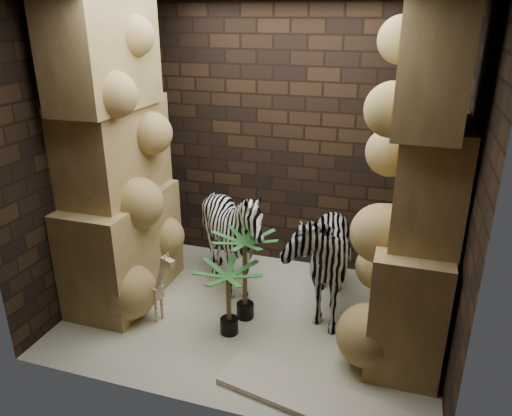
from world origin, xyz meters
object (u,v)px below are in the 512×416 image
(zebra_left, at_px, (233,242))
(surfboard, at_px, (324,403))
(zebra_right, at_px, (318,244))
(palm_back, at_px, (229,301))
(palm_front, at_px, (245,276))
(giraffe_toy, at_px, (149,282))

(zebra_left, height_order, surfboard, zebra_left)
(zebra_right, distance_m, zebra_left, 0.90)
(palm_back, bearing_deg, zebra_left, 106.91)
(palm_front, distance_m, surfboard, 1.39)
(surfboard, bearing_deg, palm_front, 147.47)
(palm_back, bearing_deg, surfboard, -32.38)
(zebra_right, relative_size, palm_back, 2.03)
(zebra_left, xyz_separation_m, giraffe_toy, (-0.60, -0.71, -0.18))
(zebra_left, relative_size, giraffe_toy, 1.62)
(zebra_left, xyz_separation_m, surfboard, (1.23, -1.35, -0.55))
(zebra_right, height_order, zebra_left, zebra_right)
(palm_back, relative_size, surfboard, 0.41)
(zebra_right, xyz_separation_m, surfboard, (0.34, -1.33, -0.68))
(zebra_right, xyz_separation_m, giraffe_toy, (-1.49, -0.68, -0.31))
(zebra_left, xyz_separation_m, palm_back, (0.22, -0.71, -0.23))
(palm_front, bearing_deg, giraffe_toy, -162.27)
(giraffe_toy, bearing_deg, zebra_left, 66.29)
(zebra_right, bearing_deg, giraffe_toy, -165.43)
(zebra_left, relative_size, palm_back, 1.84)
(palm_back, bearing_deg, zebra_right, 45.67)
(zebra_right, xyz_separation_m, palm_front, (-0.62, -0.41, -0.25))
(zebra_left, distance_m, palm_front, 0.52)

